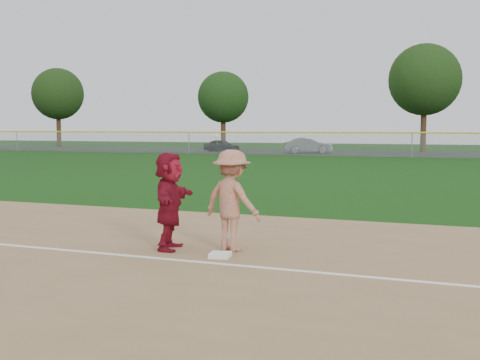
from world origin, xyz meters
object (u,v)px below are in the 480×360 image
(first_base, at_px, (220,255))
(base_runner, at_px, (169,201))
(car_mid, at_px, (308,145))
(car_left, at_px, (222,146))

(first_base, height_order, base_runner, base_runner)
(base_runner, height_order, car_mid, base_runner)
(first_base, relative_size, base_runner, 0.20)
(first_base, bearing_deg, car_mid, 102.72)
(first_base, distance_m, base_runner, 1.55)
(first_base, xyz_separation_m, car_mid, (-10.16, 45.01, 0.68))
(first_base, bearing_deg, base_runner, 165.46)
(car_left, distance_m, car_mid, 8.89)
(car_mid, bearing_deg, car_left, 68.95)
(base_runner, bearing_deg, car_mid, -1.20)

